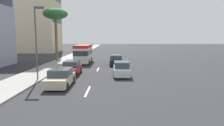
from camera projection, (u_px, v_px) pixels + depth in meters
ground_plane at (102, 61)px, 36.66m from camera, size 198.00×198.00×0.00m
sidewalk_right at (64, 61)px, 36.69m from camera, size 162.00×3.74×0.15m
lane_stripe_mid at (88, 91)px, 16.24m from camera, size 3.20×0.16×0.01m
lane_stripe_far at (98, 69)px, 27.30m from camera, size 3.20×0.16×0.01m
minibus_lead at (84, 53)px, 33.97m from camera, size 6.93×2.43×3.06m
car_second at (72, 68)px, 23.44m from camera, size 4.70×1.79×1.62m
car_third at (60, 78)px, 17.92m from camera, size 4.39×1.94×1.53m
car_fourth at (121, 69)px, 22.55m from camera, size 4.27×1.82×1.64m
car_fifth at (116, 60)px, 31.46m from camera, size 4.71×1.95×1.62m
palm_tree at (55, 15)px, 35.88m from camera, size 4.38×4.38×9.32m
street_lamp at (37, 35)px, 19.57m from camera, size 0.24×0.97×7.14m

